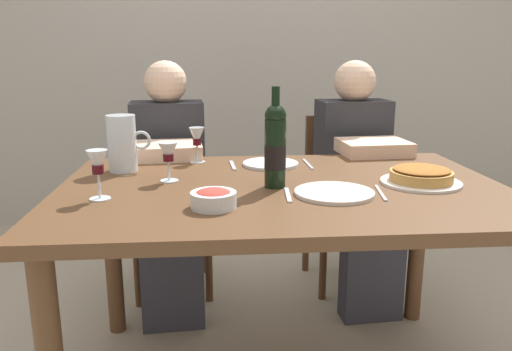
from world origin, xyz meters
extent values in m
cube|color=#B2ADA3|center=(0.00, 1.94, 1.40)|extent=(8.00, 0.10, 2.80)
cube|color=brown|center=(0.00, 0.00, 0.74)|extent=(1.50, 1.00, 0.04)
cylinder|color=brown|center=(-0.67, 0.42, 0.36)|extent=(0.07, 0.07, 0.72)
cylinder|color=brown|center=(0.67, 0.42, 0.36)|extent=(0.07, 0.07, 0.72)
cylinder|color=black|center=(-0.03, -0.02, 0.87)|extent=(0.07, 0.07, 0.23)
sphere|color=black|center=(-0.03, -0.02, 1.00)|extent=(0.07, 0.07, 0.07)
cylinder|color=black|center=(-0.03, -0.02, 1.05)|extent=(0.03, 0.03, 0.08)
cylinder|color=black|center=(-0.03, -0.02, 0.86)|extent=(0.07, 0.07, 0.08)
cylinder|color=silver|center=(-0.57, 0.26, 0.87)|extent=(0.11, 0.11, 0.21)
cylinder|color=silver|center=(-0.57, 0.26, 0.83)|extent=(0.10, 0.10, 0.13)
torus|color=silver|center=(-0.50, 0.26, 0.88)|extent=(0.07, 0.01, 0.07)
cylinder|color=white|center=(0.47, -0.02, 0.77)|extent=(0.27, 0.27, 0.01)
cylinder|color=#C18E47|center=(0.47, -0.02, 0.79)|extent=(0.21, 0.21, 0.03)
ellipsoid|color=#9E6028|center=(0.47, -0.02, 0.81)|extent=(0.19, 0.19, 0.02)
cylinder|color=silver|center=(-0.23, -0.24, 0.78)|extent=(0.13, 0.13, 0.05)
ellipsoid|color=#B2382D|center=(-0.23, -0.24, 0.80)|extent=(0.11, 0.11, 0.03)
cylinder|color=silver|center=(-0.39, 0.08, 0.76)|extent=(0.06, 0.06, 0.00)
cylinder|color=silver|center=(-0.39, 0.08, 0.80)|extent=(0.01, 0.01, 0.07)
cone|color=silver|center=(-0.39, 0.08, 0.86)|extent=(0.07, 0.07, 0.07)
cylinder|color=#470A14|center=(-0.39, 0.08, 0.84)|extent=(0.04, 0.04, 0.02)
cylinder|color=silver|center=(-0.58, -0.13, 0.76)|extent=(0.06, 0.06, 0.00)
cylinder|color=silver|center=(-0.58, -0.13, 0.80)|extent=(0.01, 0.01, 0.07)
cone|color=silver|center=(-0.58, -0.13, 0.88)|extent=(0.06, 0.06, 0.08)
cylinder|color=#470A14|center=(-0.58, -0.13, 0.85)|extent=(0.03, 0.03, 0.03)
cylinder|color=silver|center=(-0.30, 0.39, 0.76)|extent=(0.06, 0.06, 0.00)
cylinder|color=silver|center=(-0.30, 0.39, 0.80)|extent=(0.01, 0.01, 0.06)
cone|color=silver|center=(-0.30, 0.39, 0.87)|extent=(0.06, 0.06, 0.08)
cylinder|color=#470A14|center=(-0.30, 0.39, 0.84)|extent=(0.03, 0.03, 0.03)
cylinder|color=silver|center=(-0.01, 0.31, 0.77)|extent=(0.22, 0.22, 0.01)
cylinder|color=silver|center=(0.15, -0.13, 0.77)|extent=(0.25, 0.25, 0.01)
cube|color=silver|center=(-0.16, 0.31, 0.76)|extent=(0.02, 0.16, 0.00)
cube|color=silver|center=(0.14, 0.31, 0.76)|extent=(0.01, 0.18, 0.00)
cube|color=silver|center=(0.30, -0.13, 0.76)|extent=(0.04, 0.18, 0.00)
cube|color=silver|center=(0.00, -0.13, 0.76)|extent=(0.03, 0.16, 0.00)
cube|color=brown|center=(-0.45, 0.82, 0.46)|extent=(0.43, 0.43, 0.02)
cube|color=brown|center=(-0.46, 1.00, 0.67)|extent=(0.36, 0.06, 0.40)
cylinder|color=brown|center=(-0.61, 0.63, 0.23)|extent=(0.04, 0.04, 0.45)
cylinder|color=brown|center=(-0.27, 0.66, 0.23)|extent=(0.04, 0.04, 0.45)
cylinder|color=brown|center=(-0.63, 0.97, 0.23)|extent=(0.04, 0.04, 0.45)
cylinder|color=brown|center=(-0.29, 1.00, 0.23)|extent=(0.04, 0.04, 0.45)
cube|color=#2D2D33|center=(-0.45, 0.78, 0.72)|extent=(0.35, 0.23, 0.50)
sphere|color=beige|center=(-0.45, 0.78, 1.06)|extent=(0.20, 0.20, 0.20)
cube|color=#33333D|center=(-0.44, 0.59, 0.47)|extent=(0.33, 0.40, 0.14)
cube|color=#33333D|center=(-0.42, 0.44, 0.20)|extent=(0.28, 0.14, 0.40)
cube|color=beige|center=(-0.43, 0.50, 0.79)|extent=(0.31, 0.26, 0.06)
cube|color=brown|center=(0.45, 0.82, 0.46)|extent=(0.43, 0.43, 0.02)
cube|color=brown|center=(0.44, 1.00, 0.67)|extent=(0.36, 0.06, 0.40)
cylinder|color=brown|center=(0.29, 0.64, 0.23)|extent=(0.04, 0.04, 0.45)
cylinder|color=brown|center=(0.63, 0.66, 0.23)|extent=(0.04, 0.04, 0.45)
cylinder|color=brown|center=(0.27, 0.97, 0.23)|extent=(0.04, 0.04, 0.45)
cylinder|color=brown|center=(0.61, 1.00, 0.23)|extent=(0.04, 0.04, 0.45)
cube|color=#2D2D33|center=(0.45, 0.78, 0.72)|extent=(0.35, 0.22, 0.50)
sphere|color=beige|center=(0.45, 0.78, 1.06)|extent=(0.20, 0.20, 0.20)
cube|color=#33333D|center=(0.46, 0.59, 0.47)|extent=(0.33, 0.40, 0.14)
cube|color=#33333D|center=(0.47, 0.44, 0.20)|extent=(0.28, 0.14, 0.40)
cube|color=beige|center=(0.47, 0.50, 0.79)|extent=(0.31, 0.26, 0.06)
camera|label=1|loc=(-0.22, -1.64, 1.20)|focal=35.58mm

